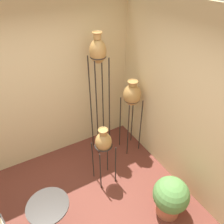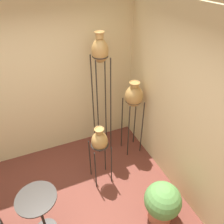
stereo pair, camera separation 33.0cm
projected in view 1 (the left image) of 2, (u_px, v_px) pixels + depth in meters
wall_back at (27, 92)px, 3.39m from camera, size 7.56×0.06×2.70m
wall_right at (200, 118)px, 2.85m from camera, size 0.06×7.56×2.70m
vase_stand_tall at (98, 57)px, 3.27m from camera, size 0.26×0.26×2.21m
vase_stand_medium at (132, 96)px, 3.65m from camera, size 0.30×0.30×1.45m
vase_stand_short at (103, 143)px, 3.23m from camera, size 0.29×0.29×1.07m
side_table at (50, 215)px, 2.62m from camera, size 0.49×0.49×0.73m
potted_plant at (170, 197)px, 3.02m from camera, size 0.50×0.50×0.65m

